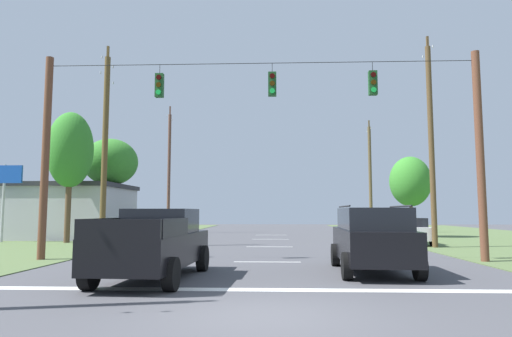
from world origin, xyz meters
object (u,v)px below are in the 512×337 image
Objects in this scene: utility_pole_mid_left at (105,145)px; overhead_signal_span at (260,145)px; utility_pole_far_left at (169,171)px; pickup_truck at (155,244)px; tree_roadside_right at (410,182)px; tree_roadside_left at (111,163)px; suv_black at (372,238)px; distant_car_crossing_white at (408,231)px; utility_pole_mid_right at (431,142)px; roadside_store at (41,211)px; utility_pole_far_right at (370,177)px; tree_roadside_far_right at (70,150)px.

overhead_signal_span is at bearing -37.40° from utility_pole_mid_left.
utility_pole_far_left reaches higher than overhead_signal_span.
tree_roadside_right reaches higher than pickup_truck.
utility_pole_mid_left is at bearing -72.02° from tree_roadside_left.
overhead_signal_span is 1.55× the size of utility_pole_mid_left.
overhead_signal_span is 1.50× the size of utility_pole_far_left.
suv_black is 0.82× the size of tree_roadside_right.
utility_pole_mid_left is (-8.68, 6.63, 1.04)m from overhead_signal_span.
pickup_truck is 1.26× the size of distant_car_crossing_white.
tree_roadside_right is at bearing 79.77° from utility_pole_mid_right.
roadside_store is (-7.24, -8.21, -3.61)m from utility_pole_far_left.
suv_black reaches higher than pickup_truck.
tree_roadside_right is (7.06, 19.41, 3.04)m from suv_black.
tree_roadside_right is (2.41, 7.35, 3.31)m from distant_car_crossing_white.
utility_pole_mid_left is at bearing 179.94° from utility_pole_mid_right.
utility_pole_far_right is (9.13, 22.98, 0.47)m from overhead_signal_span.
utility_pole_far_right is 6.87m from tree_roadside_right.
overhead_signal_span is 24.18m from utility_pole_far_left.
overhead_signal_span is at bearing -51.48° from tree_roadside_left.
suv_black is (3.58, -3.08, -3.39)m from overhead_signal_span.
utility_pole_mid_left reaches higher than overhead_signal_span.
utility_pole_far_right is 24.17m from utility_pole_mid_left.
utility_pole_far_left is 8.89m from tree_roadside_left.
tree_roadside_right is at bearing 70.01° from suv_black.
utility_pole_mid_right is 1.42× the size of tree_roadside_far_right.
utility_pole_mid_right reaches higher than utility_pole_mid_left.
roadside_store is (-26.77, -2.06, -2.17)m from tree_roadside_right.
utility_pole_mid_left reaches higher than tree_roadside_far_right.
pickup_truck is 28.12m from utility_pole_far_left.
utility_pole_mid_left is at bearing 117.61° from pickup_truck.
utility_pole_far_right is at bearing 42.55° from utility_pole_mid_left.
tree_roadside_far_right is (-9.08, 13.99, 4.63)m from pickup_truck.
overhead_signal_span is 3.13× the size of pickup_truck.
utility_pole_mid_left reaches higher than distant_car_crossing_white.
pickup_truck is 23.12m from roadside_store.
utility_pole_mid_left is 21.65m from tree_roadside_right.
overhead_signal_span is 2.16× the size of tree_roadside_far_right.
tree_roadside_far_right is 7.44m from roadside_store.
distant_car_crossing_white is 0.62× the size of tree_roadside_left.
distant_car_crossing_white is 0.39× the size of utility_pole_mid_left.
utility_pole_mid_left is at bearing 142.60° from overhead_signal_span.
suv_black is at bearing -49.22° from tree_roadside_left.
utility_pole_far_left reaches higher than tree_roadside_right.
tree_roadside_far_right is at bearing 178.83° from distant_car_crossing_white.
pickup_truck is 30.31m from utility_pole_far_right.
utility_pole_far_right is 1.44× the size of tree_roadside_left.
roadside_store is at bearing -160.96° from utility_pole_far_right.
suv_black is 0.61× the size of tree_roadside_far_right.
utility_pole_far_right reaches higher than tree_roadside_left.
tree_roadside_right is at bearing 4.41° from roadside_store.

